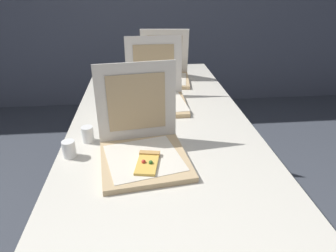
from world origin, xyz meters
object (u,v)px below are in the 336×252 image
at_px(cup_white_near_left, 69,149).
at_px(cup_white_near_center, 88,134).
at_px(pizza_box_back, 165,73).
at_px(cup_white_far, 117,91).
at_px(table, 161,130).
at_px(pizza_box_middle, 156,95).
at_px(pizza_box_front, 143,147).
at_px(cup_white_mid, 108,111).

xyz_separation_m(cup_white_near_left, cup_white_near_center, (0.06, 0.12, 0.00)).
xyz_separation_m(pizza_box_back, cup_white_far, (-0.32, -0.30, -0.02)).
height_order(table, pizza_box_middle, pizza_box_middle).
distance_m(pizza_box_front, pizza_box_back, 1.01).
bearing_deg(cup_white_near_center, cup_white_near_left, -115.00).
height_order(pizza_box_front, cup_white_mid, pizza_box_front).
xyz_separation_m(pizza_box_middle, cup_white_near_center, (-0.33, -0.41, -0.02)).
bearing_deg(table, pizza_box_back, 83.39).
xyz_separation_m(cup_white_mid, cup_white_near_center, (-0.07, -0.25, 0.00)).
distance_m(cup_white_mid, cup_white_near_center, 0.26).
relative_size(pizza_box_front, cup_white_near_left, 5.48).
distance_m(pizza_box_back, cup_white_mid, 0.68).
height_order(cup_white_mid, cup_white_near_center, same).
relative_size(pizza_box_back, cup_white_mid, 5.18).
bearing_deg(cup_white_near_center, table, 25.67).
distance_m(table, cup_white_far, 0.46).
bearing_deg(pizza_box_middle, cup_white_near_center, -128.51).
height_order(table, cup_white_near_center, cup_white_near_center).
distance_m(pizza_box_back, cup_white_far, 0.43).
height_order(pizza_box_front, pizza_box_middle, pizza_box_front).
bearing_deg(pizza_box_back, cup_white_far, -131.47).
height_order(pizza_box_front, cup_white_near_left, pizza_box_front).
bearing_deg(cup_white_far, pizza_box_front, -78.36).
xyz_separation_m(pizza_box_back, cup_white_near_left, (-0.47, -0.96, -0.02)).
distance_m(pizza_box_front, cup_white_near_center, 0.29).
distance_m(pizza_box_middle, cup_white_far, 0.27).
height_order(pizza_box_back, cup_white_far, pizza_box_back).
relative_size(pizza_box_front, cup_white_mid, 5.48).
bearing_deg(table, cup_white_far, 122.36).
bearing_deg(pizza_box_front, pizza_box_back, 72.62).
bearing_deg(table, pizza_box_front, -106.63).
height_order(pizza_box_middle, cup_white_near_center, pizza_box_middle).
relative_size(pizza_box_front, pizza_box_back, 1.06).
bearing_deg(pizza_box_back, pizza_box_front, -94.18).
bearing_deg(table, pizza_box_middle, 92.43).
xyz_separation_m(pizza_box_middle, cup_white_mid, (-0.26, -0.16, -0.02)).
height_order(table, pizza_box_front, pizza_box_front).
xyz_separation_m(table, pizza_box_back, (0.08, 0.67, 0.10)).
bearing_deg(cup_white_mid, pizza_box_middle, 32.04).
height_order(pizza_box_middle, cup_white_mid, pizza_box_middle).
xyz_separation_m(pizza_box_front, pizza_box_middle, (0.09, 0.57, 0.00)).
bearing_deg(cup_white_far, pizza_box_back, 42.79).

